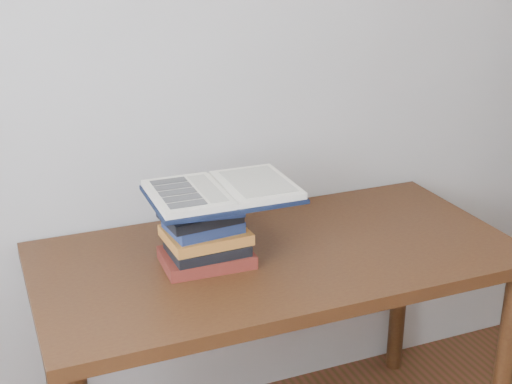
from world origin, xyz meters
name	(u,v)px	position (x,y,z in m)	size (l,w,h in m)	color
desk	(277,281)	(-0.04, 1.38, 0.65)	(1.40, 0.70, 0.75)	#3F250F
book_stack	(204,233)	(-0.26, 1.40, 0.84)	(0.25, 0.20, 0.19)	maroon
open_book	(223,191)	(-0.20, 1.40, 0.95)	(0.41, 0.28, 0.03)	black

